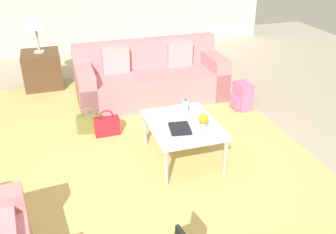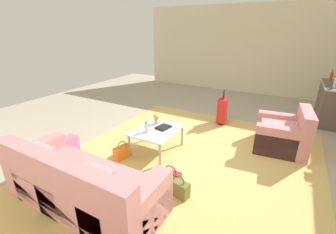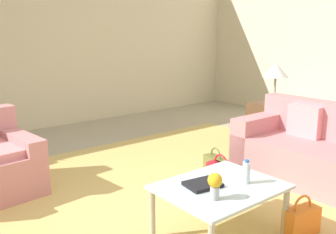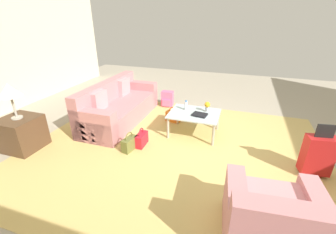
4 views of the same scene
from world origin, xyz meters
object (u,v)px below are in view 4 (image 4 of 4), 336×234
armchair (275,227)px  coffee_table_book (200,115)px  handbag_red (141,139)px  couch (117,107)px  flower_vase (207,106)px  handbag_olive (130,144)px  coffee_table (194,116)px  handbag_orange (173,116)px  water_bottle (186,106)px  table_lamp (9,91)px  suitcase_red (318,155)px  backpack_pink (167,99)px  side_table (22,133)px

armchair → coffee_table_book: armchair is taller
handbag_red → couch: bearing=-41.1°
flower_vase → handbag_olive: 1.68m
coffee_table → handbag_olive: coffee_table is taller
coffee_table_book → handbag_orange: bearing=-26.6°
coffee_table_book → armchair: bearing=128.5°
water_bottle → handbag_red: water_bottle is taller
couch → handbag_orange: bearing=-165.8°
coffee_table → table_lamp: table_lamp is taller
armchair → handbag_olive: (2.26, -1.21, -0.17)m
couch → handbag_orange: (-1.23, -0.31, -0.18)m
coffee_table → water_bottle: size_ratio=4.78×
couch → handbag_orange: 1.28m
couch → coffee_table: couch is taller
handbag_olive → suitcase_red: bearing=-174.9°
handbag_red → backpack_pink: bearing=-84.9°
armchair → coffee_table: 2.54m
couch → table_lamp: size_ratio=3.64×
handbag_olive → backpack_pink: (0.05, -2.25, 0.06)m
coffee_table → table_lamp: (2.80, 1.50, 0.69)m
water_bottle → couch: bearing=0.0°
suitcase_red → handbag_olive: 2.97m
couch → suitcase_red: 3.88m
handbag_orange → coffee_table: bearing=144.0°
flower_vase → handbag_olive: bearing=43.5°
table_lamp → handbag_red: size_ratio=1.73×
suitcase_red → water_bottle: bearing=-20.0°
suitcase_red → handbag_olive: suitcase_red is taller
coffee_table_book → flower_vase: size_ratio=1.32×
water_bottle → suitcase_red: size_ratio=0.24×
couch → backpack_pink: couch is taller
water_bottle → flower_vase: (-0.42, -0.05, 0.03)m
side_table → backpack_pink: (-1.80, -2.79, -0.10)m
handbag_orange → side_table: bearing=40.5°
couch → water_bottle: size_ratio=11.05×
coffee_table_book → couch: bearing=3.6°
armchair → table_lamp: table_lamp is taller
flower_vase → side_table: bearing=28.7°
flower_vase → suitcase_red: bearing=154.5°
handbag_olive → handbag_orange: bearing=-105.7°
side_table → coffee_table: bearing=-151.8°
couch → armchair: couch is taller
side_table → handbag_red: (-1.98, -0.75, -0.17)m
backpack_pink → flower_vase: bearing=136.9°
couch → coffee_table: bearing=176.8°
coffee_table_book → suitcase_red: suitcase_red is taller
backpack_pink → handbag_red: bearing=95.1°
flower_vase → side_table: flower_vase is taller
suitcase_red → backpack_pink: (3.00, -1.99, -0.16)m
coffee_table_book → flower_vase: (-0.10, -0.23, 0.11)m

